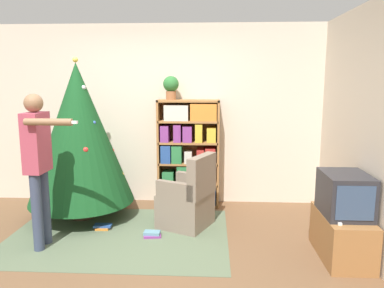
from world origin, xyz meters
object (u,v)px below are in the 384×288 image
(bookshelf, at_px, (189,152))
(standing_person, at_px, (38,158))
(christmas_tree, at_px, (79,134))
(armchair, at_px, (188,201))
(potted_plant, at_px, (171,86))
(television, at_px, (345,194))

(bookshelf, xyz_separation_m, standing_person, (-1.51, -1.47, 0.20))
(christmas_tree, height_order, armchair, christmas_tree)
(bookshelf, relative_size, standing_person, 0.92)
(armchair, distance_m, potted_plant, 1.65)
(christmas_tree, bearing_deg, potted_plant, 25.84)
(armchair, distance_m, standing_person, 1.81)
(christmas_tree, distance_m, potted_plant, 1.40)
(bookshelf, distance_m, television, 2.28)
(christmas_tree, xyz_separation_m, potted_plant, (1.14, 0.55, 0.60))
(bookshelf, bearing_deg, christmas_tree, -158.68)
(television, bearing_deg, christmas_tree, 161.66)
(bookshelf, relative_size, television, 2.68)
(christmas_tree, xyz_separation_m, armchair, (1.43, -0.26, -0.80))
(standing_person, bearing_deg, potted_plant, 141.20)
(bookshelf, xyz_separation_m, armchair, (0.04, -0.80, -0.47))
(television, height_order, potted_plant, potted_plant)
(bookshelf, height_order, television, bookshelf)
(standing_person, height_order, potted_plant, potted_plant)
(bookshelf, distance_m, potted_plant, 0.97)
(television, xyz_separation_m, armchair, (-1.62, 0.75, -0.35))
(television, height_order, standing_person, standing_person)
(christmas_tree, height_order, standing_person, christmas_tree)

